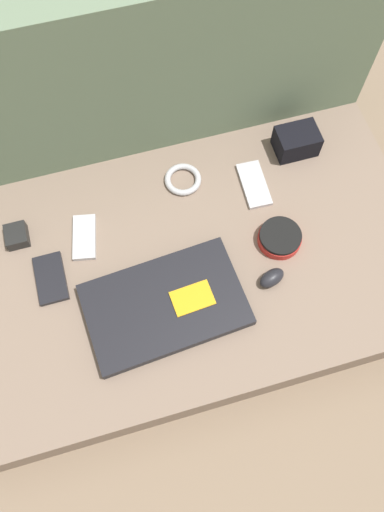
{
  "coord_description": "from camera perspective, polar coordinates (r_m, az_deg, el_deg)",
  "views": [
    {
      "loc": [
        -0.12,
        -0.44,
        1.2
      ],
      "look_at": [
        0.0,
        0.0,
        0.15
      ],
      "focal_mm": 35.0,
      "sensor_mm": 36.0,
      "label": 1
    }
  ],
  "objects": [
    {
      "name": "charger_brick",
      "position": [
        1.24,
        -19.39,
        2.2
      ],
      "size": [
        0.05,
        0.06,
        0.03
      ],
      "color": "black",
      "rests_on": "couch_seat"
    },
    {
      "name": "couch_backrest",
      "position": [
        1.26,
        -5.59,
        19.74
      ],
      "size": [
        1.1,
        0.2,
        0.56
      ],
      "color": "#60755B",
      "rests_on": "ground_plane"
    },
    {
      "name": "phone_black",
      "position": [
        1.2,
        -12.2,
        2.11
      ],
      "size": [
        0.07,
        0.12,
        0.01
      ],
      "rotation": [
        0.0,
        0.0,
        -0.2
      ],
      "color": "#B7B7BC",
      "rests_on": "couch_seat"
    },
    {
      "name": "couch_seat",
      "position": [
        1.22,
        0.0,
        -1.58
      ],
      "size": [
        1.1,
        0.64,
        0.13
      ],
      "color": "#7A6656",
      "rests_on": "ground_plane"
    },
    {
      "name": "camera_pouch",
      "position": [
        1.31,
        11.85,
        12.71
      ],
      "size": [
        0.1,
        0.08,
        0.06
      ],
      "color": "black",
      "rests_on": "couch_seat"
    },
    {
      "name": "ground_plane",
      "position": [
        1.28,
        0.0,
        -2.65
      ],
      "size": [
        8.0,
        8.0,
        0.0
      ],
      "primitive_type": "plane",
      "color": "#7A6651"
    },
    {
      "name": "cable_coil",
      "position": [
        1.25,
        -1.05,
        8.75
      ],
      "size": [
        0.09,
        0.09,
        0.02
      ],
      "color": "#B2B2B7",
      "rests_on": "couch_seat"
    },
    {
      "name": "phone_silver",
      "position": [
        1.26,
        7.1,
        8.12
      ],
      "size": [
        0.06,
        0.13,
        0.01
      ],
      "rotation": [
        0.0,
        0.0,
        -0.04
      ],
      "color": "#B7B7BC",
      "rests_on": "couch_seat"
    },
    {
      "name": "phone_small",
      "position": [
        1.18,
        -15.85,
        -2.48
      ],
      "size": [
        0.07,
        0.12,
        0.01
      ],
      "rotation": [
        0.0,
        0.0,
        0.0
      ],
      "color": "black",
      "rests_on": "couch_seat"
    },
    {
      "name": "laptop",
      "position": [
        1.11,
        -3.08,
        -5.6
      ],
      "size": [
        0.36,
        0.24,
        0.03
      ],
      "rotation": [
        0.0,
        0.0,
        0.08
      ],
      "color": "black",
      "rests_on": "couch_seat"
    },
    {
      "name": "speaker_puck",
      "position": [
        1.18,
        10.0,
        2.06
      ],
      "size": [
        0.1,
        0.1,
        0.03
      ],
      "color": "red",
      "rests_on": "couch_seat"
    },
    {
      "name": "computer_mouse",
      "position": [
        1.14,
        9.1,
        -2.49
      ],
      "size": [
        0.07,
        0.05,
        0.03
      ],
      "rotation": [
        0.0,
        0.0,
        0.33
      ],
      "color": "black",
      "rests_on": "couch_seat"
    }
  ]
}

